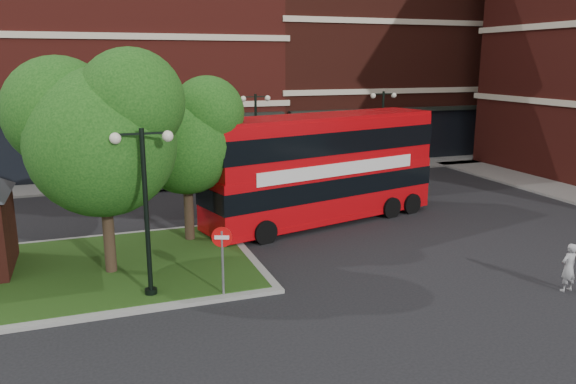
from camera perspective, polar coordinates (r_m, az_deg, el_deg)
name	(u,v)px	position (r m, az deg, el deg)	size (l,w,h in m)	color
ground	(326,277)	(18.34, 3.89, -8.58)	(120.00, 120.00, 0.00)	black
pavement_far	(214,177)	(33.49, -7.48, 1.50)	(44.00, 3.00, 0.12)	slate
terrace_far_left	(63,57)	(39.58, -21.93, 12.59)	(26.00, 12.00, 14.00)	maroon
terrace_far_right	(370,44)	(44.77, 8.33, 14.63)	(18.00, 12.00, 16.00)	#471911
traffic_island	(63,273)	(19.78, -21.91, -7.69)	(12.60, 7.60, 0.15)	gray
tree_island_west	(97,128)	(18.25, -18.80, 6.20)	(5.40, 4.71, 7.21)	#2D2116
tree_island_east	(183,132)	(21.05, -10.60, 6.01)	(4.46, 3.90, 6.29)	#2D2116
lamp_island	(146,205)	(16.32, -14.24, -1.29)	(1.72, 0.36, 5.00)	black
lamp_far_left	(256,133)	(31.61, -3.28, 5.98)	(1.72, 0.36, 5.00)	black
lamp_far_right	(382,128)	(34.72, 9.56, 6.47)	(1.72, 0.36, 5.00)	black
bus	(322,161)	(23.79, 3.49, 3.14)	(10.83, 4.90, 4.03)	#B6070C
woman	(569,267)	(18.95, 26.61, -6.86)	(0.55, 0.36, 1.50)	#9C9C9F
car_silver	(145,179)	(30.80, -14.35, 1.33)	(1.58, 3.93, 1.34)	#B0B3B8
car_white	(356,160)	(35.91, 6.95, 3.26)	(1.36, 3.90, 1.29)	silver
no_entry_sign	(222,248)	(16.32, -6.70, -5.65)	(0.58, 0.26, 2.17)	slate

